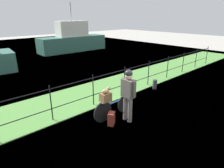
{
  "coord_description": "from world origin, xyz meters",
  "views": [
    {
      "loc": [
        -4.73,
        -3.19,
        3.18
      ],
      "look_at": [
        -0.41,
        1.51,
        0.9
      ],
      "focal_mm": 30.9,
      "sensor_mm": 36.0,
      "label": 1
    }
  ],
  "objects_px": {
    "cyclist_person": "(128,91)",
    "moored_boat_mid": "(73,40)",
    "bicycle_main": "(114,107)",
    "mooring_bollard": "(155,84)",
    "wooden_crate": "(106,97)",
    "terrier_dog": "(106,91)",
    "backpack_on_paving": "(111,119)"
  },
  "relations": [
    {
      "from": "cyclist_person",
      "to": "moored_boat_mid",
      "type": "relative_size",
      "value": 0.27
    },
    {
      "from": "bicycle_main",
      "to": "mooring_bollard",
      "type": "xyz_separation_m",
      "value": [
        3.15,
        0.65,
        -0.15
      ]
    },
    {
      "from": "bicycle_main",
      "to": "wooden_crate",
      "type": "height_order",
      "value": "wooden_crate"
    },
    {
      "from": "moored_boat_mid",
      "to": "mooring_bollard",
      "type": "bearing_deg",
      "value": -103.05
    },
    {
      "from": "wooden_crate",
      "to": "terrier_dog",
      "type": "distance_m",
      "value": 0.21
    },
    {
      "from": "bicycle_main",
      "to": "wooden_crate",
      "type": "bearing_deg",
      "value": 178.73
    },
    {
      "from": "wooden_crate",
      "to": "backpack_on_paving",
      "type": "distance_m",
      "value": 0.68
    },
    {
      "from": "bicycle_main",
      "to": "backpack_on_paving",
      "type": "bearing_deg",
      "value": -143.43
    },
    {
      "from": "terrier_dog",
      "to": "mooring_bollard",
      "type": "relative_size",
      "value": 0.75
    },
    {
      "from": "wooden_crate",
      "to": "backpack_on_paving",
      "type": "bearing_deg",
      "value": -96.33
    },
    {
      "from": "terrier_dog",
      "to": "mooring_bollard",
      "type": "xyz_separation_m",
      "value": [
        3.48,
        0.64,
        -0.81
      ]
    },
    {
      "from": "backpack_on_paving",
      "to": "mooring_bollard",
      "type": "relative_size",
      "value": 0.94
    },
    {
      "from": "bicycle_main",
      "to": "moored_boat_mid",
      "type": "distance_m",
      "value": 13.1
    },
    {
      "from": "backpack_on_paving",
      "to": "mooring_bollard",
      "type": "xyz_separation_m",
      "value": [
        3.54,
        0.94,
        0.01
      ]
    },
    {
      "from": "cyclist_person",
      "to": "wooden_crate",
      "type": "bearing_deg",
      "value": 138.17
    },
    {
      "from": "terrier_dog",
      "to": "cyclist_person",
      "type": "relative_size",
      "value": 0.19
    },
    {
      "from": "wooden_crate",
      "to": "backpack_on_paving",
      "type": "relative_size",
      "value": 0.81
    },
    {
      "from": "wooden_crate",
      "to": "terrier_dog",
      "type": "bearing_deg",
      "value": -1.27
    },
    {
      "from": "cyclist_person",
      "to": "mooring_bollard",
      "type": "distance_m",
      "value": 3.29
    },
    {
      "from": "cyclist_person",
      "to": "mooring_bollard",
      "type": "relative_size",
      "value": 3.97
    },
    {
      "from": "terrier_dog",
      "to": "bicycle_main",
      "type": "bearing_deg",
      "value": -1.27
    },
    {
      "from": "backpack_on_paving",
      "to": "moored_boat_mid",
      "type": "distance_m",
      "value": 13.54
    },
    {
      "from": "cyclist_person",
      "to": "backpack_on_paving",
      "type": "xyz_separation_m",
      "value": [
        -0.55,
        0.16,
        -0.8
      ]
    },
    {
      "from": "bicycle_main",
      "to": "backpack_on_paving",
      "type": "xyz_separation_m",
      "value": [
        -0.39,
        -0.29,
        -0.16
      ]
    },
    {
      "from": "terrier_dog",
      "to": "cyclist_person",
      "type": "bearing_deg",
      "value": -43.21
    },
    {
      "from": "terrier_dog",
      "to": "mooring_bollard",
      "type": "bearing_deg",
      "value": 10.41
    },
    {
      "from": "moored_boat_mid",
      "to": "bicycle_main",
      "type": "bearing_deg",
      "value": -115.96
    },
    {
      "from": "cyclist_person",
      "to": "terrier_dog",
      "type": "bearing_deg",
      "value": 136.79
    },
    {
      "from": "cyclist_person",
      "to": "backpack_on_paving",
      "type": "relative_size",
      "value": 4.21
    },
    {
      "from": "backpack_on_paving",
      "to": "mooring_bollard",
      "type": "distance_m",
      "value": 3.66
    },
    {
      "from": "bicycle_main",
      "to": "wooden_crate",
      "type": "relative_size",
      "value": 5.16
    },
    {
      "from": "mooring_bollard",
      "to": "wooden_crate",
      "type": "bearing_deg",
      "value": -169.67
    }
  ]
}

